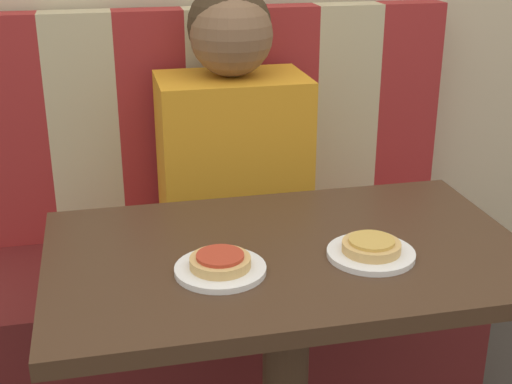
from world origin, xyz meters
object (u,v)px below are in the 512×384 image
Objects in this scene: person at (232,131)px; pizza_right at (371,246)px; plate_left at (220,269)px; pizza_left at (220,261)px; plate_right at (371,254)px.

pizza_right is (0.15, -0.66, -0.05)m from person.
person is at bearing 102.81° from pizza_right.
person is 4.36× the size of plate_left.
plate_left is 1.51× the size of pizza_right.
plate_left is at bearing -102.81° from person.
person reaches higher than pizza_right.
person reaches higher than pizza_left.
pizza_left is (-0.15, -0.66, -0.05)m from person.
person reaches higher than plate_left.
person is at bearing 77.19° from plate_left.
plate_left is at bearing 0.00° from pizza_left.
plate_left is 1.51× the size of pizza_left.
person is 6.56× the size of pizza_left.
pizza_right reaches higher than plate_right.
pizza_left is 1.00× the size of pizza_right.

